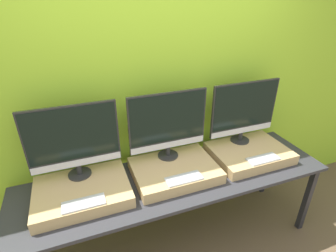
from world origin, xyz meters
TOP-DOWN VIEW (x-y plane):
  - wall_back at (0.00, 0.77)m, footprint 8.00×0.04m
  - workbench at (0.00, 0.35)m, footprint 2.58×0.70m
  - wooden_riser_left at (-0.73, 0.38)m, footprint 0.68×0.51m
  - monitor_left at (-0.73, 0.54)m, footprint 0.66×0.18m
  - keyboard_left at (-0.73, 0.20)m, footprint 0.28×0.11m
  - wooden_riser_center at (0.00, 0.38)m, footprint 0.68×0.51m
  - monitor_center at (0.00, 0.54)m, footprint 0.66×0.18m
  - keyboard_center at (0.00, 0.20)m, footprint 0.28×0.11m
  - wooden_riser_right at (0.73, 0.38)m, footprint 0.68×0.51m
  - monitor_right at (0.73, 0.54)m, footprint 0.66×0.18m
  - keyboard_right at (0.73, 0.20)m, footprint 0.28×0.11m

SIDE VIEW (x-z plane):
  - workbench at x=0.00m, z-range 0.32..1.08m
  - wooden_riser_left at x=-0.73m, z-range 0.76..0.85m
  - wooden_riser_center at x=0.00m, z-range 0.76..0.85m
  - wooden_riser_right at x=0.73m, z-range 0.76..0.85m
  - keyboard_left at x=-0.73m, z-range 0.85..0.87m
  - keyboard_center at x=0.00m, z-range 0.85..0.87m
  - keyboard_right at x=0.73m, z-range 0.85..0.87m
  - monitor_left at x=-0.73m, z-range 0.88..1.46m
  - monitor_center at x=0.00m, z-range 0.88..1.46m
  - monitor_right at x=0.73m, z-range 0.88..1.46m
  - wall_back at x=0.00m, z-range 0.00..2.60m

